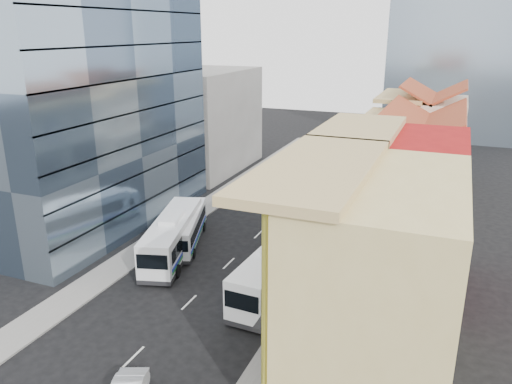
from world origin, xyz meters
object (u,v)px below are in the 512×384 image
at_px(bus_left_near, 173,235).
at_px(bus_right, 277,268).
at_px(shophouse_tan, 379,283).
at_px(office_tower, 84,77).
at_px(bus_left_far, 187,227).

bearing_deg(bus_left_near, bus_right, -29.44).
distance_m(shophouse_tan, bus_right, 11.74).
distance_m(office_tower, bus_right, 26.92).
distance_m(bus_left_near, bus_right, 11.06).
height_order(office_tower, bus_left_near, office_tower).
bearing_deg(bus_left_far, shophouse_tan, -52.15).
bearing_deg(shophouse_tan, office_tower, 155.70).
bearing_deg(bus_left_far, office_tower, 152.94).
relative_size(bus_left_far, bus_right, 0.82).
bearing_deg(office_tower, bus_left_near, -20.58).
height_order(shophouse_tan, bus_left_near, shophouse_tan).
xyz_separation_m(office_tower, bus_left_near, (11.74, -4.41, -13.05)).
xyz_separation_m(shophouse_tan, bus_left_far, (-19.50, 12.48, -4.39)).
relative_size(office_tower, bus_left_near, 2.47).
height_order(office_tower, bus_left_far, office_tower).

